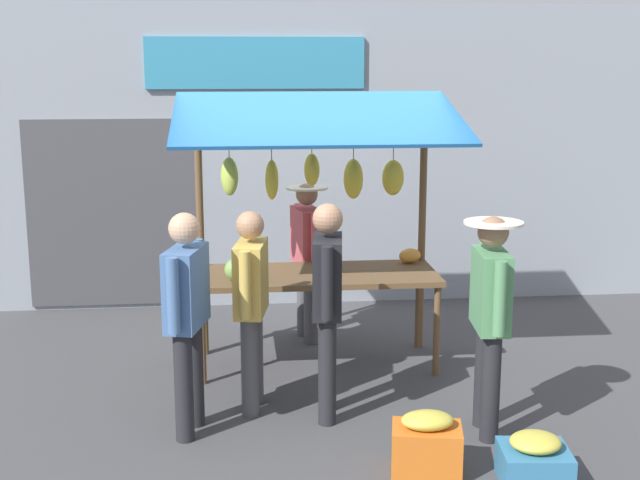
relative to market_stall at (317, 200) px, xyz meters
name	(u,v)px	position (x,y,z in m)	size (l,w,h in m)	color
ground_plane	(317,364)	(0.01, 0.04, -1.55)	(40.00, 40.00, 0.00)	#424244
street_backdrop	(294,157)	(0.06, -2.15, 0.15)	(9.00, 0.30, 3.40)	#8C939E
market_stall	(317,200)	(0.00, 0.00, 0.00)	(2.50, 1.46, 2.50)	brown
vendor_with_sunhat	(307,249)	(0.03, -0.71, -0.61)	(0.41, 0.68, 1.60)	#4C4C51
shopper_with_ponytail	(187,307)	(1.12, 1.44, -0.55)	(0.34, 0.70, 1.71)	#232328
shopper_in_grey_tee	(490,307)	(-1.12, 1.67, -0.55)	(0.43, 0.71, 1.68)	#232328
shopper_in_striped_shirt	(328,294)	(0.04, 1.24, -0.54)	(0.28, 0.72, 1.72)	#232328
shopper_with_shopping_bag	(251,297)	(0.63, 1.03, -0.60)	(0.30, 0.69, 1.64)	#4C4C51
produce_crate_near	(534,460)	(-1.22, 2.48, -1.39)	(0.50, 0.46, 0.35)	teal
produce_crate_side	(427,445)	(-0.53, 2.28, -1.34)	(0.53, 0.43, 0.45)	#D1661E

